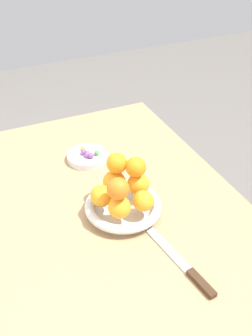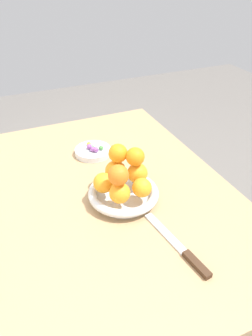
{
  "view_description": "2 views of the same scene",
  "coord_description": "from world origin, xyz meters",
  "px_view_note": "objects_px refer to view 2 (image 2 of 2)",
  "views": [
    {
      "loc": [
        -0.89,
        0.34,
        1.54
      ],
      "look_at": [
        -0.03,
        -0.04,
        0.88
      ],
      "focal_mm": 45.0,
      "sensor_mm": 36.0,
      "label": 1
    },
    {
      "loc": [
        -0.79,
        0.29,
        1.39
      ],
      "look_at": [
        -0.05,
        -0.03,
        0.85
      ],
      "focal_mm": 35.0,
      "sensor_mm": 36.0,
      "label": 2
    }
  ],
  "objects_px": {
    "orange_0": "(142,188)",
    "orange_2": "(116,172)",
    "candy_ball_3": "(101,148)",
    "candy_ball_1": "(89,147)",
    "orange_4": "(120,193)",
    "candy_ball_5": "(96,150)",
    "knife": "(181,249)",
    "orange_7": "(118,154)",
    "candy_dish": "(93,151)",
    "fruit_bowl": "(124,194)",
    "candy_ball_6": "(89,144)",
    "dining_table": "(111,211)",
    "candy_ball_4": "(93,149)",
    "candy_ball_2": "(93,147)",
    "orange_1": "(137,173)",
    "orange_3": "(104,183)",
    "candy_ball_0": "(89,147)",
    "orange_6": "(135,157)",
    "orange_5": "(118,175)"
  },
  "relations": [
    {
      "from": "orange_0",
      "to": "orange_2",
      "type": "height_order",
      "value": "orange_2"
    },
    {
      "from": "candy_ball_3",
      "to": "candy_ball_1",
      "type": "bearing_deg",
      "value": 59.32
    },
    {
      "from": "orange_4",
      "to": "candy_ball_5",
      "type": "bearing_deg",
      "value": -6.37
    },
    {
      "from": "orange_4",
      "to": "knife",
      "type": "distance_m",
      "value": 0.23
    },
    {
      "from": "orange_7",
      "to": "orange_0",
      "type": "bearing_deg",
      "value": -163.09
    },
    {
      "from": "candy_dish",
      "to": "orange_4",
      "type": "height_order",
      "value": "orange_4"
    },
    {
      "from": "fruit_bowl",
      "to": "orange_4",
      "type": "bearing_deg",
      "value": 146.24
    },
    {
      "from": "orange_0",
      "to": "candy_ball_6",
      "type": "bearing_deg",
      "value": 6.57
    },
    {
      "from": "fruit_bowl",
      "to": "candy_dish",
      "type": "distance_m",
      "value": 0.3
    },
    {
      "from": "dining_table",
      "to": "orange_7",
      "type": "relative_size",
      "value": 18.73
    },
    {
      "from": "orange_7",
      "to": "candy_ball_4",
      "type": "height_order",
      "value": "orange_7"
    },
    {
      "from": "candy_ball_2",
      "to": "orange_2",
      "type": "bearing_deg",
      "value": 179.2
    },
    {
      "from": "orange_2",
      "to": "candy_ball_6",
      "type": "distance_m",
      "value": 0.28
    },
    {
      "from": "knife",
      "to": "orange_1",
      "type": "bearing_deg",
      "value": 0.02
    },
    {
      "from": "orange_4",
      "to": "candy_ball_3",
      "type": "xyz_separation_m",
      "value": [
        0.33,
        -0.06,
        -0.04
      ]
    },
    {
      "from": "orange_1",
      "to": "knife",
      "type": "relative_size",
      "value": 0.25
    },
    {
      "from": "orange_2",
      "to": "orange_7",
      "type": "xyz_separation_m",
      "value": [
        0.0,
        -0.01,
        0.06
      ]
    },
    {
      "from": "orange_1",
      "to": "orange_3",
      "type": "height_order",
      "value": "orange_1"
    },
    {
      "from": "dining_table",
      "to": "candy_ball_0",
      "type": "xyz_separation_m",
      "value": [
        0.24,
        -0.01,
        0.12
      ]
    },
    {
      "from": "candy_ball_1",
      "to": "candy_ball_3",
      "type": "height_order",
      "value": "candy_ball_3"
    },
    {
      "from": "orange_0",
      "to": "candy_ball_5",
      "type": "bearing_deg",
      "value": 6.15
    },
    {
      "from": "orange_6",
      "to": "candy_ball_2",
      "type": "relative_size",
      "value": 3.99
    },
    {
      "from": "candy_ball_4",
      "to": "knife",
      "type": "distance_m",
      "value": 0.53
    },
    {
      "from": "candy_dish",
      "to": "candy_ball_0",
      "type": "bearing_deg",
      "value": 74.14
    },
    {
      "from": "orange_2",
      "to": "candy_ball_1",
      "type": "distance_m",
      "value": 0.25
    },
    {
      "from": "candy_ball_4",
      "to": "candy_ball_6",
      "type": "height_order",
      "value": "candy_ball_4"
    },
    {
      "from": "candy_dish",
      "to": "orange_5",
      "type": "xyz_separation_m",
      "value": [
        -0.34,
        0.03,
        0.12
      ]
    },
    {
      "from": "candy_ball_1",
      "to": "candy_dish",
      "type": "bearing_deg",
      "value": -110.21
    },
    {
      "from": "orange_4",
      "to": "candy_ball_4",
      "type": "xyz_separation_m",
      "value": [
        0.33,
        -0.03,
        -0.04
      ]
    },
    {
      "from": "candy_ball_0",
      "to": "candy_ball_4",
      "type": "relative_size",
      "value": 1.08
    },
    {
      "from": "fruit_bowl",
      "to": "orange_2",
      "type": "bearing_deg",
      "value": 2.24
    },
    {
      "from": "fruit_bowl",
      "to": "knife",
      "type": "distance_m",
      "value": 0.26
    },
    {
      "from": "orange_3",
      "to": "candy_ball_4",
      "type": "relative_size",
      "value": 3.27
    },
    {
      "from": "orange_2",
      "to": "orange_6",
      "type": "xyz_separation_m",
      "value": [
        -0.03,
        -0.05,
        0.06
      ]
    },
    {
      "from": "candy_ball_5",
      "to": "candy_ball_3",
      "type": "bearing_deg",
      "value": -71.32
    },
    {
      "from": "orange_3",
      "to": "candy_ball_0",
      "type": "distance_m",
      "value": 0.29
    },
    {
      "from": "dining_table",
      "to": "candy_dish",
      "type": "bearing_deg",
      "value": -5.33
    },
    {
      "from": "orange_1",
      "to": "candy_ball_1",
      "type": "xyz_separation_m",
      "value": [
        0.28,
        0.07,
        -0.04
      ]
    },
    {
      "from": "knife",
      "to": "fruit_bowl",
      "type": "bearing_deg",
      "value": 12.75
    },
    {
      "from": "candy_dish",
      "to": "orange_0",
      "type": "xyz_separation_m",
      "value": [
        -0.35,
        -0.04,
        0.06
      ]
    },
    {
      "from": "dining_table",
      "to": "candy_ball_6",
      "type": "distance_m",
      "value": 0.29
    },
    {
      "from": "candy_dish",
      "to": "candy_ball_6",
      "type": "relative_size",
      "value": 8.78
    },
    {
      "from": "dining_table",
      "to": "candy_ball_2",
      "type": "bearing_deg",
      "value": -5.45
    },
    {
      "from": "candy_ball_2",
      "to": "candy_ball_3",
      "type": "height_order",
      "value": "candy_ball_3"
    },
    {
      "from": "orange_0",
      "to": "orange_7",
      "type": "bearing_deg",
      "value": 16.91
    },
    {
      "from": "candy_ball_0",
      "to": "candy_ball_3",
      "type": "bearing_deg",
      "value": -119.78
    },
    {
      "from": "candy_dish",
      "to": "orange_5",
      "type": "height_order",
      "value": "orange_5"
    },
    {
      "from": "fruit_bowl",
      "to": "candy_ball_3",
      "type": "xyz_separation_m",
      "value": [
        0.28,
        -0.03,
        0.01
      ]
    },
    {
      "from": "orange_4",
      "to": "orange_6",
      "type": "height_order",
      "value": "orange_6"
    },
    {
      "from": "candy_ball_5",
      "to": "candy_ball_6",
      "type": "bearing_deg",
      "value": 8.93
    }
  ]
}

